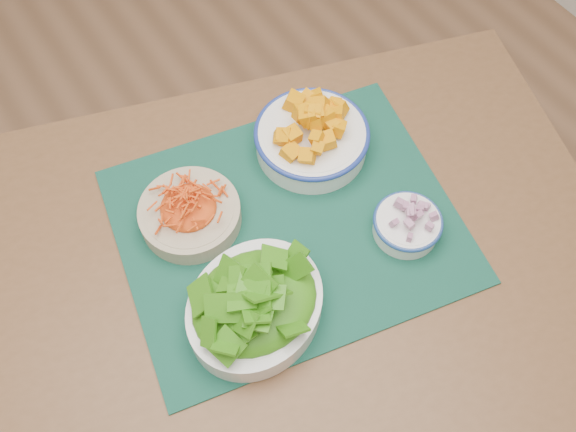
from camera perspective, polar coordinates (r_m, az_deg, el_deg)
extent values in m
plane|color=#9F6F4D|center=(1.80, -4.85, -12.26)|extent=(4.00, 4.00, 0.00)
cube|color=brown|center=(1.08, -2.49, -5.33)|extent=(1.41, 1.15, 0.04)
cylinder|color=brown|center=(1.64, -24.12, -4.46)|extent=(0.06, 0.06, 0.71)
cylinder|color=brown|center=(1.69, 13.30, 4.39)|extent=(0.06, 0.06, 0.71)
cube|color=#092F25|center=(1.10, 0.00, -0.83)|extent=(0.65, 0.57, 0.00)
cylinder|color=#BEAD8D|center=(1.10, -8.69, 0.13)|extent=(0.21, 0.21, 0.04)
ellipsoid|color=#FD5817|center=(1.07, -8.93, 1.05)|extent=(0.15, 0.15, 0.03)
cylinder|color=white|center=(1.17, 2.10, 6.76)|extent=(0.23, 0.23, 0.05)
torus|color=navy|center=(1.15, 2.14, 7.39)|extent=(0.21, 0.21, 0.01)
ellipsoid|color=#FA9B00|center=(1.13, 2.18, 8.21)|extent=(0.18, 0.18, 0.05)
ellipsoid|color=#1E6708|center=(0.96, -3.06, -7.04)|extent=(0.20, 0.17, 0.06)
cylinder|color=white|center=(1.09, 10.50, -0.84)|extent=(0.14, 0.14, 0.04)
torus|color=navy|center=(1.08, 10.63, -0.45)|extent=(0.12, 0.12, 0.01)
ellipsoid|color=#7B1F4E|center=(1.07, 10.75, -0.08)|extent=(0.10, 0.10, 0.02)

